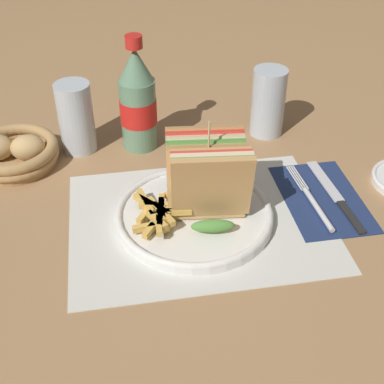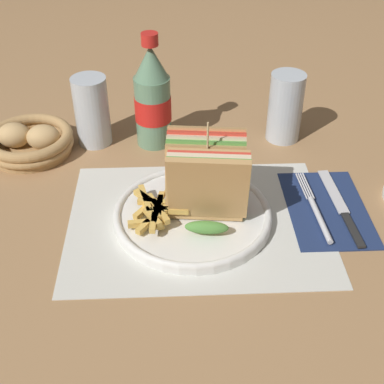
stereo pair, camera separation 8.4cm
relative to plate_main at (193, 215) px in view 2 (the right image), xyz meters
The scene contains 12 objects.
ground_plane 0.03m from the plate_main, 125.23° to the right, with size 4.00×4.00×0.00m, color #9E754C.
placemat 0.01m from the plate_main, 30.25° to the right, with size 0.41×0.31×0.00m.
plate_main is the anchor object (origin of this frame).
club_sandwich 0.07m from the plate_main, ahead, with size 0.13×0.13×0.16m.
fries_pile 0.06m from the plate_main, 168.94° to the right, with size 0.10×0.11×0.02m.
napkin 0.22m from the plate_main, ahead, with size 0.13×0.20×0.00m.
fork 0.20m from the plate_main, ahead, with size 0.02×0.18×0.01m.
knife 0.24m from the plate_main, ahead, with size 0.03×0.20×0.00m.
coke_bottle_near 0.26m from the plate_main, 104.86° to the left, with size 0.07×0.07×0.22m.
glass_near 0.31m from the plate_main, 52.49° to the left, with size 0.07×0.07×0.13m.
glass_far 0.31m from the plate_main, 126.07° to the left, with size 0.07×0.07×0.13m.
bread_basket 0.36m from the plate_main, 144.26° to the left, with size 0.16×0.16×0.06m.
Camera 2 is at (-0.01, -0.63, 0.55)m, focal length 50.00 mm.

